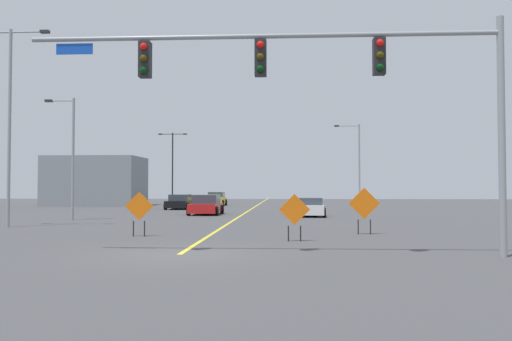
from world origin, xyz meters
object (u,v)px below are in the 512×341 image
car_red_far (206,205)px  car_black_mid (180,202)px  street_lamp_mid_left (10,111)px  car_yellow_approaching (216,199)px  street_lamp_near_right (173,162)px  construction_sign_median_near (139,209)px  construction_sign_right_shoulder (364,205)px  construction_sign_left_shoulder (294,212)px  street_lamp_near_left (357,161)px  car_white_near (309,207)px  street_lamp_far_left (71,152)px  traffic_signal_assembly (324,73)px

car_red_far → car_black_mid: car_red_far is taller
street_lamp_mid_left → car_black_mid: (4.15, 21.58, -5.11)m
street_lamp_mid_left → car_yellow_approaching: street_lamp_mid_left is taller
street_lamp_near_right → construction_sign_median_near: street_lamp_near_right is taller
construction_sign_right_shoulder → construction_sign_left_shoulder: size_ratio=1.13×
street_lamp_mid_left → car_black_mid: street_lamp_mid_left is taller
car_black_mid → street_lamp_near_left: bearing=12.5°
construction_sign_median_near → car_yellow_approaching: size_ratio=0.45×
street_lamp_near_right → street_lamp_mid_left: bearing=-90.3°
construction_sign_left_shoulder → car_black_mid: construction_sign_left_shoulder is taller
car_yellow_approaching → street_lamp_near_left: bearing=-22.3°
street_lamp_near_left → car_yellow_approaching: 15.84m
construction_sign_right_shoulder → construction_sign_left_shoulder: construction_sign_right_shoulder is taller
construction_sign_left_shoulder → car_white_near: bearing=85.6°
car_yellow_approaching → construction_sign_median_near: bearing=-87.4°
construction_sign_median_near → street_lamp_far_left: bearing=124.8°
street_lamp_far_left → car_red_far: street_lamp_far_left is taller
construction_sign_median_near → car_yellow_approaching: (-1.61, 35.57, -0.43)m
traffic_signal_assembly → street_lamp_far_left: bearing=131.7°
construction_sign_right_shoulder → construction_sign_median_near: bearing=-170.9°
street_lamp_near_left → car_black_mid: (-16.29, -3.61, -3.84)m
car_red_far → car_white_near: bearing=-16.4°
construction_sign_median_near → street_lamp_near_left: bearing=67.0°
street_lamp_near_left → car_yellow_approaching: street_lamp_near_left is taller
car_red_far → car_black_mid: size_ratio=1.07×
construction_sign_median_near → construction_sign_right_shoulder: 9.19m
construction_sign_left_shoulder → car_black_mid: size_ratio=0.43×
street_lamp_far_left → car_white_near: (14.43, 4.78, -3.46)m
street_lamp_near_right → construction_sign_left_shoulder: bearing=-72.2°
construction_sign_left_shoulder → traffic_signal_assembly: bearing=-79.0°
car_red_far → car_black_mid: (-3.76, 9.08, -0.05)m
street_lamp_near_right → construction_sign_right_shoulder: size_ratio=4.36×
traffic_signal_assembly → construction_sign_left_shoulder: traffic_signal_assembly is taller
construction_sign_median_near → car_black_mid: (-3.66, 26.13, -0.49)m
traffic_signal_assembly → car_black_mid: traffic_signal_assembly is taller
street_lamp_near_right → street_lamp_near_left: bearing=-29.7°
traffic_signal_assembly → car_yellow_approaching: bearing=101.7°
street_lamp_near_left → construction_sign_left_shoulder: 32.10m
street_lamp_near_right → car_yellow_approaching: (6.01, -5.70, -4.30)m
street_lamp_near_left → street_lamp_near_right: bearing=150.3°
traffic_signal_assembly → construction_sign_right_shoulder: size_ratio=7.08×
traffic_signal_assembly → street_lamp_mid_left: (-14.73, 10.06, 0.47)m
traffic_signal_assembly → construction_sign_median_near: 9.76m
car_black_mid → street_lamp_near_right: bearing=104.6°
street_lamp_near_left → construction_sign_left_shoulder: street_lamp_near_left is taller
traffic_signal_assembly → construction_sign_left_shoulder: bearing=101.0°
street_lamp_near_left → street_lamp_mid_left: size_ratio=0.81×
street_lamp_mid_left → construction_sign_median_near: bearing=-30.2°
street_lamp_near_right → construction_sign_left_shoulder: size_ratio=4.93×
street_lamp_mid_left → street_lamp_near_right: 36.73m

